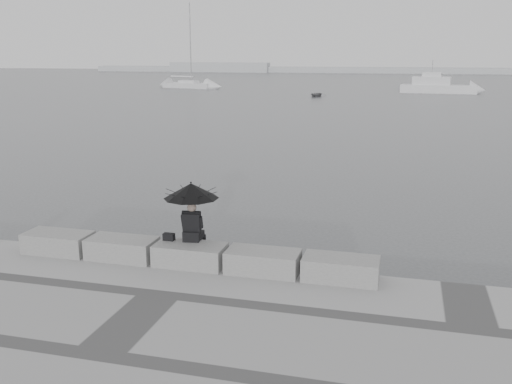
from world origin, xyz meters
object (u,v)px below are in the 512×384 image
(seated_person, at_px, (191,197))
(motor_cruiser, at_px, (439,86))
(dinghy, at_px, (316,94))
(sailboat_left, at_px, (189,85))

(seated_person, height_order, motor_cruiser, motor_cruiser)
(dinghy, bearing_deg, seated_person, -78.09)
(sailboat_left, bearing_deg, dinghy, -16.82)
(motor_cruiser, bearing_deg, seated_person, -90.75)
(motor_cruiser, height_order, dinghy, motor_cruiser)
(seated_person, distance_m, motor_cruiser, 71.73)
(seated_person, bearing_deg, motor_cruiser, 74.15)
(sailboat_left, height_order, motor_cruiser, sailboat_left)
(seated_person, height_order, dinghy, seated_person)
(dinghy, bearing_deg, sailboat_left, 154.92)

